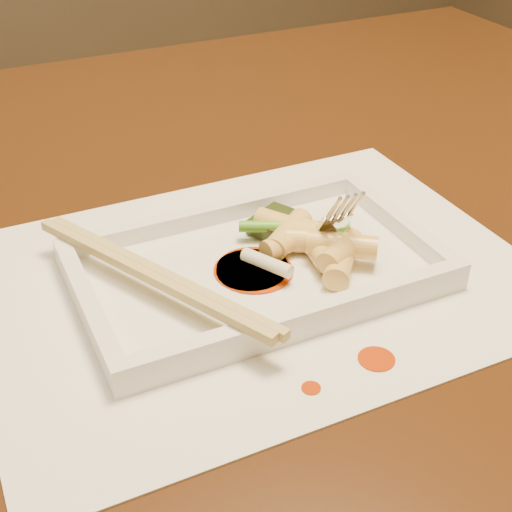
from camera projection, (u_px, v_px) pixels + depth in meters
name	position (u px, v px, depth m)	size (l,w,h in m)	color
table	(119.00, 333.00, 0.63)	(1.40, 0.90, 0.75)	black
placemat	(256.00, 277.00, 0.53)	(0.40, 0.30, 0.00)	white
sauce_splatter_a	(376.00, 359.00, 0.45)	(0.02, 0.02, 0.00)	#B63405
sauce_splatter_b	(311.00, 388.00, 0.43)	(0.01, 0.01, 0.00)	#B63405
plate_base	(256.00, 272.00, 0.52)	(0.26, 0.16, 0.01)	white
plate_rim_far	(217.00, 213.00, 0.57)	(0.26, 0.01, 0.01)	white
plate_rim_near	(305.00, 317.00, 0.46)	(0.26, 0.01, 0.01)	white
plate_rim_left	(88.00, 304.00, 0.47)	(0.01, 0.14, 0.01)	white
plate_rim_right	(398.00, 222.00, 0.56)	(0.01, 0.14, 0.01)	white
veg_piece	(274.00, 223.00, 0.56)	(0.04, 0.03, 0.01)	black
scallion_white	(267.00, 263.00, 0.51)	(0.01, 0.01, 0.04)	#EAEACC
scallion_green	(294.00, 227.00, 0.54)	(0.01, 0.01, 0.09)	#3C8D16
chopstick_a	(147.00, 275.00, 0.48)	(0.01, 0.22, 0.01)	tan
chopstick_b	(158.00, 273.00, 0.49)	(0.01, 0.22, 0.01)	tan
fork	(332.00, 148.00, 0.52)	(0.09, 0.10, 0.14)	silver
sauce_blob_0	(253.00, 267.00, 0.52)	(0.05, 0.05, 0.00)	#B63405
sauce_blob_1	(251.00, 270.00, 0.52)	(0.05, 0.05, 0.00)	#B63405
sauce_blob_2	(255.00, 271.00, 0.52)	(0.06, 0.06, 0.00)	#B63405
rice_cake_0	(316.00, 246.00, 0.53)	(0.02, 0.02, 0.05)	#F8DB74
rice_cake_1	(287.00, 227.00, 0.55)	(0.02, 0.02, 0.05)	#F8DB74
rice_cake_2	(341.00, 251.00, 0.51)	(0.02, 0.02, 0.04)	#F8DB74
rice_cake_3	(340.00, 262.00, 0.51)	(0.02, 0.02, 0.05)	#F8DB74
rice_cake_4	(291.00, 241.00, 0.53)	(0.02, 0.02, 0.05)	#F8DB74
rice_cake_5	(342.00, 245.00, 0.52)	(0.02, 0.02, 0.05)	#F8DB74
rice_cake_6	(309.00, 240.00, 0.53)	(0.02, 0.02, 0.04)	#F8DB74
rice_cake_7	(288.00, 234.00, 0.54)	(0.02, 0.02, 0.05)	#F8DB74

